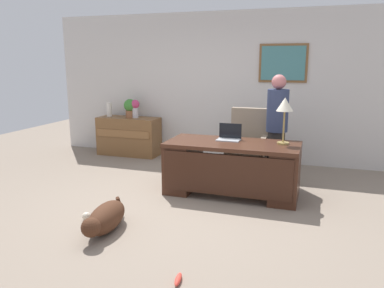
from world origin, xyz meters
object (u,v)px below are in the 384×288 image
object	(u,v)px
dog_lying	(105,218)
dog_toy_bone	(178,279)
desk	(232,167)
dog_toy_ball	(86,216)
potted_plant	(130,107)
laptop	(229,136)
vase_with_flowers	(135,107)
vase_empty	(109,110)
credenza	(129,136)
armchair	(248,147)
person_standing	(277,128)
desk_lamp	(285,107)

from	to	relation	value
dog_lying	dog_toy_bone	xyz separation A→B (m)	(1.09, -0.66, -0.13)
desk	dog_toy_ball	bearing A→B (deg)	-134.58
desk	potted_plant	distance (m)	2.95
laptop	vase_with_flowers	size ratio (longest dim) A/B	0.92
vase_empty	potted_plant	distance (m)	0.47
desk	dog_toy_bone	bearing A→B (deg)	-88.34
dog_lying	potted_plant	world-z (taller)	potted_plant
dog_lying	vase_with_flowers	size ratio (longest dim) A/B	2.53
vase_with_flowers	vase_empty	distance (m)	0.58
vase_with_flowers	potted_plant	world-z (taller)	potted_plant
credenza	laptop	bearing A→B (deg)	-31.44
vase_with_flowers	armchair	bearing A→B (deg)	-17.60
person_standing	laptop	distance (m)	0.86
desk	vase_with_flowers	distance (m)	2.86
dog_lying	dog_toy_bone	size ratio (longest dim) A/B	4.49
desk_lamp	dog_toy_ball	distance (m)	2.84
armchair	potted_plant	xyz separation A→B (m)	(-2.45, 0.74, 0.46)
vase_with_flowers	potted_plant	distance (m)	0.11
dog_lying	dog_toy_ball	world-z (taller)	dog_lying
credenza	dog_toy_ball	xyz separation A→B (m)	(1.04, -3.05, -0.32)
desk_lamp	potted_plant	distance (m)	3.41
credenza	dog_lying	xyz separation A→B (m)	(1.41, -3.24, -0.22)
dog_toy_ball	person_standing	bearing A→B (deg)	49.62
desk_lamp	armchair	bearing A→B (deg)	129.13
laptop	potted_plant	distance (m)	2.73
desk	laptop	size ratio (longest dim) A/B	5.62
armchair	vase_with_flowers	world-z (taller)	vase_with_flowers
credenza	desk_lamp	world-z (taller)	desk_lamp
vase_with_flowers	vase_empty	size ratio (longest dim) A/B	1.26
dog_lying	desk_lamp	bearing A→B (deg)	46.20
laptop	dog_toy_bone	size ratio (longest dim) A/B	1.63
vase_empty	dog_toy_bone	world-z (taller)	vase_empty
credenza	potted_plant	size ratio (longest dim) A/B	3.34
credenza	person_standing	world-z (taller)	person_standing
vase_with_flowers	dog_toy_ball	world-z (taller)	vase_with_flowers
dog_toy_bone	person_standing	bearing A→B (deg)	81.97
desk_lamp	potted_plant	xyz separation A→B (m)	(-3.05, 1.48, -0.28)
laptop	vase_empty	bearing A→B (deg)	152.56
laptop	credenza	bearing A→B (deg)	148.56
vase_empty	potted_plant	size ratio (longest dim) A/B	0.77
armchair	vase_with_flowers	distance (m)	2.50
armchair	credenza	bearing A→B (deg)	163.46
credenza	armchair	bearing A→B (deg)	-16.54
desk	armchair	xyz separation A→B (m)	(0.06, 0.89, 0.09)
armchair	desk_lamp	distance (m)	1.21
desk_lamp	dog_toy_bone	distance (m)	2.76
credenza	vase_empty	distance (m)	0.66
potted_plant	dog_toy_ball	distance (m)	3.33
vase_empty	dog_toy_ball	bearing A→B (deg)	-64.36
laptop	vase_with_flowers	world-z (taller)	vase_with_flowers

